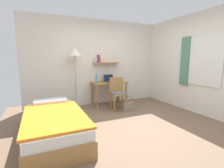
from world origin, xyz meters
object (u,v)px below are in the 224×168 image
at_px(laptop, 109,80).
at_px(book_stack, 119,81).
at_px(standing_lamp, 75,56).
at_px(desk, 109,86).
at_px(water_bottle, 96,78).
at_px(handbag, 128,106).
at_px(bed, 54,125).
at_px(desk_chair, 118,92).

relative_size(laptop, book_stack, 1.47).
bearing_deg(standing_lamp, book_stack, -2.87).
distance_m(desk, laptop, 0.21).
height_order(laptop, water_bottle, water_bottle).
distance_m(laptop, handbag, 1.08).
bearing_deg(water_bottle, bed, -130.04).
bearing_deg(standing_lamp, handbag, -32.65).
bearing_deg(handbag, water_bottle, 127.28).
distance_m(bed, standing_lamp, 2.18).
distance_m(desk_chair, book_stack, 0.62).
bearing_deg(standing_lamp, desk, -2.71).
bearing_deg(bed, handbag, 21.89).
distance_m(desk, standing_lamp, 1.36).
bearing_deg(standing_lamp, bed, -115.00).
height_order(bed, book_stack, book_stack).
bearing_deg(desk_chair, laptop, 90.84).
height_order(standing_lamp, book_stack, standing_lamp).
xyz_separation_m(desk_chair, water_bottle, (-0.42, 0.59, 0.33)).
bearing_deg(water_bottle, book_stack, -7.45).
relative_size(bed, water_bottle, 8.14).
height_order(desk, laptop, laptop).
distance_m(desk, book_stack, 0.36).
height_order(water_bottle, book_stack, water_bottle).
bearing_deg(water_bottle, standing_lamp, -177.66).
xyz_separation_m(bed, desk_chair, (1.80, 1.05, 0.26)).
relative_size(bed, handbag, 4.79).
xyz_separation_m(book_stack, handbag, (-0.07, -0.74, -0.61)).
bearing_deg(desk_chair, handbag, -49.07).
relative_size(desk, handbag, 2.55).
xyz_separation_m(desk_chair, handbag, (0.21, -0.24, -0.37)).
bearing_deg(water_bottle, desk_chair, -54.32).
xyz_separation_m(bed, book_stack, (2.09, 1.55, 0.50)).
bearing_deg(handbag, bed, -158.11).
bearing_deg(laptop, desk, -115.47).
height_order(bed, desk, desk).
relative_size(laptop, handbag, 0.80).
relative_size(desk_chair, water_bottle, 3.77).
height_order(standing_lamp, water_bottle, standing_lamp).
relative_size(laptop, water_bottle, 1.35).
xyz_separation_m(laptop, water_bottle, (-0.42, -0.01, 0.06)).
xyz_separation_m(water_bottle, book_stack, (0.71, -0.09, -0.09)).
relative_size(water_bottle, handbag, 0.59).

